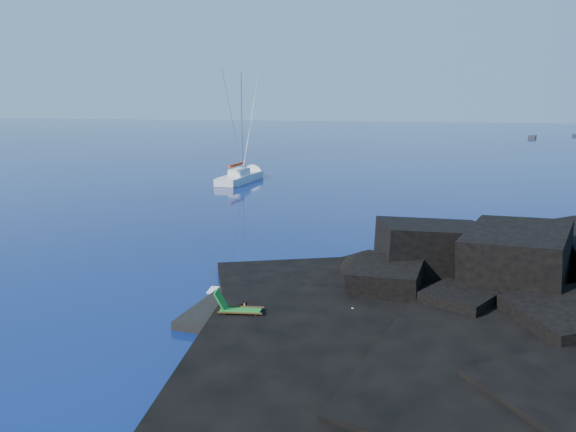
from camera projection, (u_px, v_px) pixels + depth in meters
name	position (u px, v px, depth m)	size (l,w,h in m)	color
ground	(192.00, 311.00, 23.86)	(400.00, 400.00, 0.00)	#040C3D
headland	(505.00, 311.00, 23.92)	(24.00, 24.00, 3.60)	black
beach	(298.00, 316.00, 23.37)	(8.50, 6.00, 0.70)	black
surf_foam	(327.00, 283.00, 27.55)	(10.00, 8.00, 0.06)	white
sailboat	(241.00, 182.00, 60.97)	(2.35, 11.19, 11.73)	silver
deck_chair	(241.00, 304.00, 22.01)	(1.81, 0.79, 1.25)	#1B7A28
towel	(341.00, 313.00, 22.72)	(1.76, 0.83, 0.05)	white
sunbather	(341.00, 309.00, 22.69)	(1.67, 0.48, 0.26)	#E1AF76
marker_cone	(245.00, 308.00, 22.63)	(0.32, 0.32, 0.49)	#FF5E0D
distant_boat_a	(532.00, 138.00, 126.51)	(1.49, 4.78, 0.64)	#26262B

